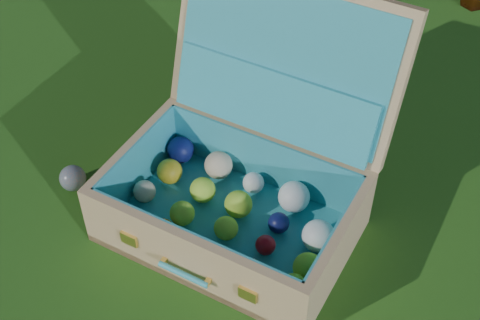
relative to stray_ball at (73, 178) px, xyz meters
The scene contains 3 objects.
ground 0.56m from the stray_ball, 12.95° to the left, with size 60.00×60.00×0.00m, color #215114.
stray_ball is the anchor object (origin of this frame).
suitcase 0.45m from the stray_ball, ahead, with size 0.64×0.61×0.51m.
Camera 1 is at (0.20, -1.09, 1.21)m, focal length 50.00 mm.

